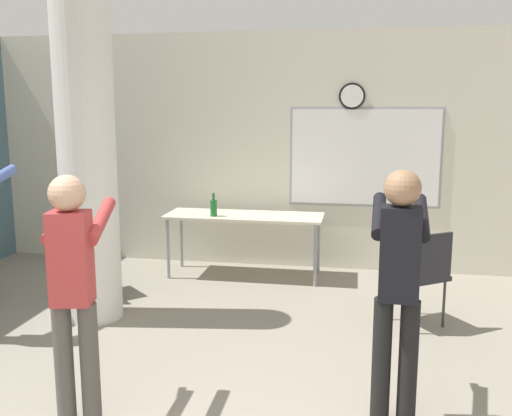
{
  "coord_description": "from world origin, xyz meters",
  "views": [
    {
      "loc": [
        1.05,
        -1.74,
        1.93
      ],
      "look_at": [
        0.3,
        2.45,
        1.17
      ],
      "focal_mm": 40.0,
      "sensor_mm": 36.0,
      "label": 1
    }
  ],
  "objects_px": {
    "folding_table": "(244,219)",
    "chair_mid_room": "(421,271)",
    "chair_near_pillar": "(85,248)",
    "bottle_on_table": "(214,207)",
    "person_playing_side": "(398,277)",
    "person_playing_front": "(73,281)"
  },
  "relations": [
    {
      "from": "folding_table",
      "to": "chair_mid_room",
      "type": "distance_m",
      "value": 2.21
    },
    {
      "from": "folding_table",
      "to": "chair_mid_room",
      "type": "height_order",
      "value": "chair_mid_room"
    },
    {
      "from": "chair_near_pillar",
      "to": "chair_mid_room",
      "type": "height_order",
      "value": "same"
    },
    {
      "from": "folding_table",
      "to": "chair_mid_room",
      "type": "bearing_deg",
      "value": -33.79
    },
    {
      "from": "chair_near_pillar",
      "to": "chair_mid_room",
      "type": "bearing_deg",
      "value": -4.13
    },
    {
      "from": "bottle_on_table",
      "to": "folding_table",
      "type": "bearing_deg",
      "value": 24.89
    },
    {
      "from": "chair_near_pillar",
      "to": "person_playing_side",
      "type": "bearing_deg",
      "value": -32.17
    },
    {
      "from": "bottle_on_table",
      "to": "chair_mid_room",
      "type": "relative_size",
      "value": 0.3
    },
    {
      "from": "chair_mid_room",
      "to": "person_playing_front",
      "type": "xyz_separation_m",
      "value": [
        -2.21,
        -2.01,
        0.4
      ]
    },
    {
      "from": "person_playing_front",
      "to": "chair_mid_room",
      "type": "bearing_deg",
      "value": 42.22
    },
    {
      "from": "person_playing_side",
      "to": "person_playing_front",
      "type": "bearing_deg",
      "value": -168.86
    },
    {
      "from": "folding_table",
      "to": "person_playing_front",
      "type": "bearing_deg",
      "value": -96.7
    },
    {
      "from": "person_playing_front",
      "to": "person_playing_side",
      "type": "relative_size",
      "value": 0.98
    },
    {
      "from": "chair_near_pillar",
      "to": "chair_mid_room",
      "type": "distance_m",
      "value": 3.3
    },
    {
      "from": "chair_near_pillar",
      "to": "person_playing_side",
      "type": "relative_size",
      "value": 0.55
    },
    {
      "from": "person_playing_front",
      "to": "bottle_on_table",
      "type": "bearing_deg",
      "value": 88.89
    },
    {
      "from": "folding_table",
      "to": "bottle_on_table",
      "type": "relative_size",
      "value": 6.87
    },
    {
      "from": "bottle_on_table",
      "to": "chair_near_pillar",
      "type": "distance_m",
      "value": 1.45
    },
    {
      "from": "person_playing_front",
      "to": "person_playing_side",
      "type": "xyz_separation_m",
      "value": [
        1.9,
        0.37,
        0.02
      ]
    },
    {
      "from": "chair_near_pillar",
      "to": "person_playing_front",
      "type": "bearing_deg",
      "value": -64.32
    },
    {
      "from": "chair_mid_room",
      "to": "person_playing_front",
      "type": "height_order",
      "value": "person_playing_front"
    },
    {
      "from": "chair_mid_room",
      "to": "person_playing_front",
      "type": "relative_size",
      "value": 0.56
    }
  ]
}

